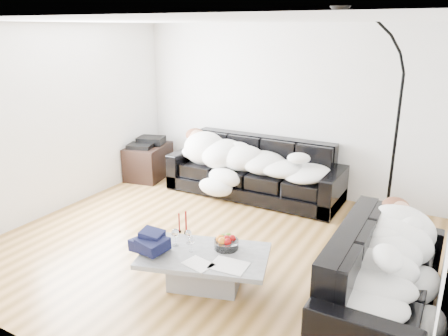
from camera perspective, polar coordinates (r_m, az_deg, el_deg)
The scene contains 23 objects.
ground at distance 5.42m, azimuth -1.57°, elevation -9.95°, with size 5.00×5.00×0.00m, color brown.
wall_back at distance 6.93m, azimuth 7.97°, elevation 7.50°, with size 5.00×0.02×2.60m, color silver.
wall_left at distance 6.56m, azimuth -20.89°, elevation 5.91°, with size 0.02×4.50×2.60m, color silver.
ceiling at distance 4.79m, azimuth -1.85°, elevation 18.71°, with size 5.00×5.00×0.00m, color white.
sofa_back at distance 6.79m, azimuth 3.95°, elevation -0.06°, with size 2.71×0.94×0.89m, color black.
sofa_right at distance 4.31m, azimuth 20.16°, elevation -12.92°, with size 1.99×0.85×0.81m, color black.
sleeper_back at distance 6.68m, azimuth 3.81°, elevation 1.51°, with size 2.29×0.79×0.46m, color white, non-canonical shape.
sleeper_right at distance 4.20m, azimuth 20.49°, elevation -10.27°, with size 1.71×0.72×0.42m, color white, non-canonical shape.
teal_cushion at distance 4.73m, azimuth 21.15°, elevation -5.92°, with size 0.36×0.30×0.20m, color #0F6E65.
coffee_table at distance 4.56m, azimuth -2.54°, elevation -13.12°, with size 1.27×0.74×0.37m, color #939699.
fruit_bowl at distance 4.52m, azimuth 0.31°, elevation -9.60°, with size 0.25×0.25×0.15m, color white.
wine_glass_a at distance 4.63m, azimuth -4.65°, elevation -8.96°, with size 0.06×0.06×0.15m, color white.
wine_glass_b at distance 4.59m, azimuth -6.37°, elevation -8.99°, with size 0.08×0.08×0.19m, color white.
wine_glass_c at distance 4.48m, azimuth -4.28°, elevation -9.88°, with size 0.07×0.07×0.16m, color white.
candle_left at distance 4.85m, azimuth -5.88°, elevation -7.18°, with size 0.04×0.04×0.23m, color maroon.
candle_right at distance 4.81m, azimuth -4.99°, elevation -7.12°, with size 0.05×0.05×0.27m, color maroon.
newspaper_a at distance 4.25m, azimuth 0.66°, elevation -12.58°, with size 0.35×0.27×0.01m, color silver.
newspaper_b at distance 4.28m, azimuth -3.38°, elevation -12.36°, with size 0.28×0.20×0.01m, color silver.
navy_jacket at distance 4.47m, azimuth -9.71°, elevation -8.78°, with size 0.37×0.31×0.19m, color black, non-canonical shape.
shoes at distance 4.92m, azimuth -0.81°, elevation -12.41°, with size 0.44×0.32×0.10m, color #472311, non-canonical shape.
av_cabinet at distance 7.77m, azimuth -9.83°, elevation 0.86°, with size 0.58×0.84×0.58m, color black.
stereo at distance 7.67m, azimuth -9.97°, elevation 3.39°, with size 0.44×0.34×0.13m, color black.
floor_lamp at distance 5.98m, azimuth 21.55°, elevation 4.00°, with size 0.89×0.36×2.45m, color black, non-canonical shape.
Camera 1 is at (2.47, -4.11, 2.53)m, focal length 35.00 mm.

